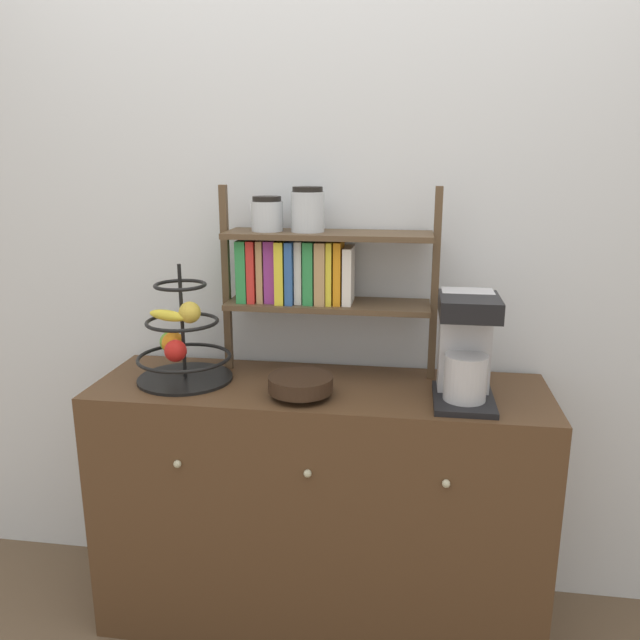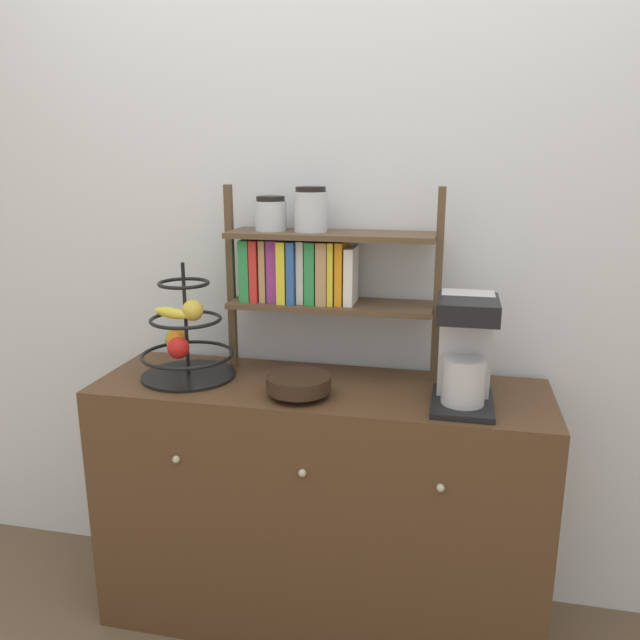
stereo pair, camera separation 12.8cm
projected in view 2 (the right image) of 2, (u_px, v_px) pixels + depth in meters
name	position (u px, v px, depth m)	size (l,w,h in m)	color
wall_back	(336.00, 239.00, 2.15)	(7.00, 0.05, 2.60)	silver
sideboard	(319.00, 505.00, 2.11)	(1.46, 0.46, 0.86)	#4C331E
coffee_maker	(465.00, 349.00, 1.83)	(0.18, 0.25, 0.33)	black
fruit_stand	(184.00, 341.00, 2.06)	(0.31, 0.31, 0.39)	black
wooden_bowl	(299.00, 384.00, 1.91)	(0.20, 0.20, 0.07)	black
shelf_hutch	(308.00, 262.00, 2.05)	(0.72, 0.20, 0.63)	brown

